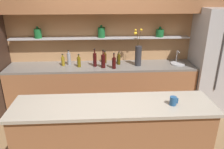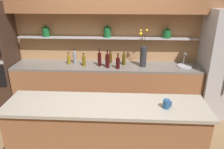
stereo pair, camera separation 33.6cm
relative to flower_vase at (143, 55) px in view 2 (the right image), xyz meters
name	(u,v)px [view 2 (the right image)]	position (x,y,z in m)	size (l,w,h in m)	color
ground_plane	(109,148)	(-0.57, -1.22, -1.14)	(12.00, 12.00, 0.00)	olive
back_wall_unit	(113,30)	(-0.57, 0.31, 0.41)	(5.20, 0.44, 2.60)	tan
back_counter_unit	(106,87)	(-0.70, 0.02, -0.68)	(3.57, 0.62, 0.92)	#99603D
island_counter	(106,139)	(-0.57, -1.65, -0.62)	(2.43, 0.61, 1.02)	#99603D
flower_vase	(143,55)	(0.00, 0.00, 0.00)	(0.16, 0.12, 0.70)	#2D2D33
sink_fixture	(185,65)	(0.79, 0.03, -0.19)	(0.28, 0.28, 0.25)	#B7B7BC
bottle_spirit_0	(110,58)	(-0.63, 0.18, -0.12)	(0.07, 0.07, 0.24)	#4C2D0C
bottle_wine_1	(107,61)	(-0.66, -0.10, -0.09)	(0.08, 0.08, 0.34)	#380C0C
bottle_oil_2	(84,61)	(-1.12, -0.03, -0.12)	(0.07, 0.07, 0.25)	brown
bottle_sauce_3	(123,59)	(-0.37, 0.15, -0.14)	(0.05, 0.05, 0.19)	black
bottle_wine_4	(118,63)	(-0.47, -0.15, -0.11)	(0.07, 0.07, 0.30)	#380C0C
bottle_oil_5	(69,60)	(-1.43, 0.06, -0.13)	(0.06, 0.06, 0.23)	olive
bottle_wine_6	(99,59)	(-0.82, -0.01, -0.08)	(0.07, 0.07, 0.35)	#380C0C
bottle_oil_7	(124,60)	(-0.36, 0.07, -0.11)	(0.06, 0.06, 0.26)	#47380A
bottle_spirit_8	(75,57)	(-1.32, 0.11, -0.10)	(0.07, 0.07, 0.29)	gray
coffee_mug	(166,104)	(0.13, -1.71, -0.07)	(0.10, 0.08, 0.10)	#235184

